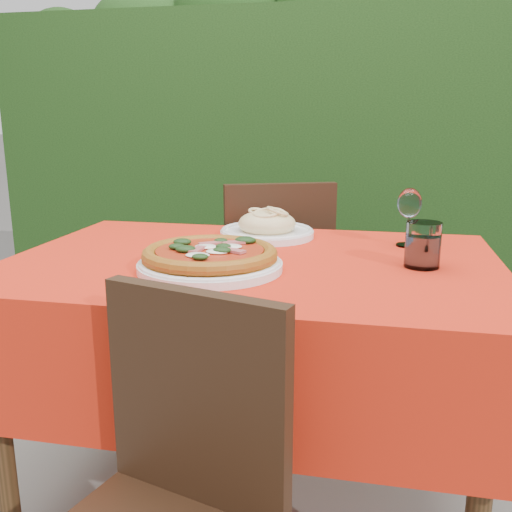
% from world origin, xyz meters
% --- Properties ---
extents(ground, '(60.00, 60.00, 0.00)m').
position_xyz_m(ground, '(0.00, 0.00, 0.00)').
color(ground, '#605C57').
rests_on(ground, ground).
extents(hedge, '(3.20, 0.55, 1.78)m').
position_xyz_m(hedge, '(0.00, 1.55, 0.92)').
color(hedge, black).
rests_on(hedge, ground).
extents(dining_table, '(1.26, 0.86, 0.75)m').
position_xyz_m(dining_table, '(0.00, 0.00, 0.60)').
color(dining_table, '#462C16').
rests_on(dining_table, ground).
extents(chair_near, '(0.46, 0.46, 0.82)m').
position_xyz_m(chair_near, '(-0.02, -0.60, 0.47)').
color(chair_near, black).
rests_on(chair_near, ground).
extents(chair_far, '(0.52, 0.52, 0.88)m').
position_xyz_m(chair_far, '(-0.05, 0.64, 0.50)').
color(chair_far, black).
rests_on(chair_far, ground).
extents(pizza_plate, '(0.38, 0.38, 0.07)m').
position_xyz_m(pizza_plate, '(-0.08, -0.13, 0.78)').
color(pizza_plate, white).
rests_on(pizza_plate, dining_table).
extents(pasta_plate, '(0.29, 0.29, 0.08)m').
position_xyz_m(pasta_plate, '(-0.01, 0.28, 0.78)').
color(pasta_plate, white).
rests_on(pasta_plate, dining_table).
extents(water_glass, '(0.09, 0.09, 0.11)m').
position_xyz_m(water_glass, '(0.42, 0.00, 0.80)').
color(water_glass, silver).
rests_on(water_glass, dining_table).
extents(wine_glass, '(0.07, 0.07, 0.17)m').
position_xyz_m(wine_glass, '(0.40, 0.23, 0.86)').
color(wine_glass, silver).
rests_on(wine_glass, dining_table).
extents(fork, '(0.12, 0.15, 0.00)m').
position_xyz_m(fork, '(-0.24, -0.02, 0.75)').
color(fork, '#AEAEB5').
rests_on(fork, dining_table).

